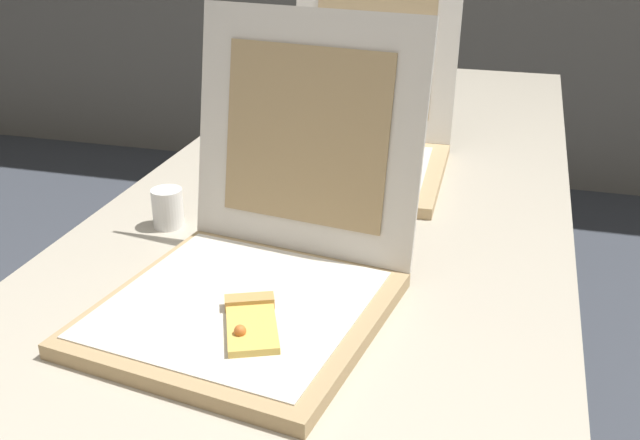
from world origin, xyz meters
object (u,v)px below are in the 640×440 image
object	(u,v)px
pizza_box_front	(256,269)
pizza_box_middle	(357,142)
cup_white_near_center	(168,208)
cup_white_far	(284,121)
table	(336,230)

from	to	relation	value
pizza_box_front	pizza_box_middle	size ratio (longest dim) A/B	1.03
pizza_box_middle	cup_white_near_center	distance (m)	0.46
pizza_box_front	pizza_box_middle	world-z (taller)	pizza_box_front
cup_white_near_center	cup_white_far	distance (m)	0.56
pizza_box_middle	cup_white_near_center	bearing A→B (deg)	-125.03
pizza_box_front	cup_white_far	xyz separation A→B (m)	(-0.21, 0.77, -0.02)
pizza_box_front	pizza_box_middle	distance (m)	0.59
table	pizza_box_front	world-z (taller)	pizza_box_front
table	pizza_box_front	bearing A→B (deg)	-93.89
pizza_box_front	cup_white_near_center	bearing A→B (deg)	147.65
cup_white_far	cup_white_near_center	bearing A→B (deg)	-93.64
pizza_box_front	cup_white_far	bearing A→B (deg)	113.70
table	pizza_box_middle	size ratio (longest dim) A/B	5.14
table	cup_white_near_center	xyz separation A→B (m)	(-0.27, -0.15, 0.08)
pizza_box_front	table	bearing A→B (deg)	94.70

